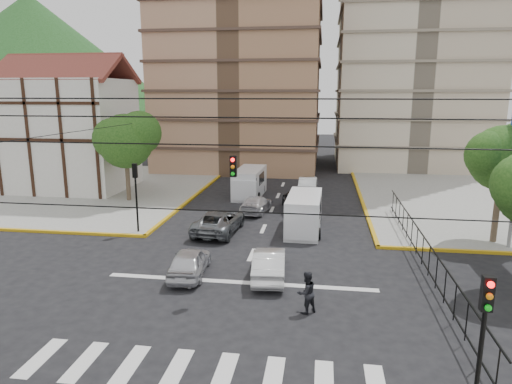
% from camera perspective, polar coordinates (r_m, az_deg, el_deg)
% --- Properties ---
extents(ground, '(160.00, 160.00, 0.00)m').
position_cam_1_polar(ground, '(21.12, -2.67, -12.50)').
color(ground, black).
rests_on(ground, ground).
extents(sidewalk_nw, '(26.00, 26.00, 0.15)m').
position_cam_1_polar(sidewalk_nw, '(46.32, -22.68, 0.47)').
color(sidewalk_nw, gray).
rests_on(sidewalk_nw, ground).
extents(crosswalk_stripes, '(12.00, 2.40, 0.01)m').
position_cam_1_polar(crosswalk_stripes, '(16.02, -7.05, -21.40)').
color(crosswalk_stripes, silver).
rests_on(crosswalk_stripes, ground).
extents(stop_line, '(13.00, 0.40, 0.01)m').
position_cam_1_polar(stop_line, '(22.19, -2.07, -11.20)').
color(stop_line, silver).
rests_on(stop_line, ground).
extents(tudor_building, '(10.80, 8.05, 12.23)m').
position_cam_1_polar(tudor_building, '(45.10, -22.13, 6.88)').
color(tudor_building, silver).
rests_on(tudor_building, ground).
extents(distant_hill, '(70.00, 70.00, 28.00)m').
position_cam_1_polar(distant_hill, '(106.57, -25.94, 13.96)').
color(distant_hill, '#1B4316').
rests_on(distant_hill, ground).
extents(park_fence, '(0.10, 22.50, 1.66)m').
position_cam_1_polar(park_fence, '(25.49, 19.96, -8.79)').
color(park_fence, black).
rests_on(park_fence, ground).
extents(tree_park_c, '(4.65, 3.80, 7.25)m').
position_cam_1_polar(tree_park_c, '(29.89, 28.62, 4.06)').
color(tree_park_c, '#473828').
rests_on(tree_park_c, ground).
extents(tree_tudor, '(5.39, 4.40, 7.43)m').
position_cam_1_polar(tree_tudor, '(38.33, -15.88, 6.44)').
color(tree_tudor, '#473828').
rests_on(tree_tudor, ground).
extents(traffic_light_se, '(0.28, 0.22, 4.40)m').
position_cam_1_polar(traffic_light_se, '(13.07, 26.50, -15.24)').
color(traffic_light_se, black).
rests_on(traffic_light_se, ground).
extents(traffic_light_nw, '(0.28, 0.22, 4.40)m').
position_cam_1_polar(traffic_light_nw, '(29.55, -14.80, 0.72)').
color(traffic_light_nw, black).
rests_on(traffic_light_nw, ground).
extents(traffic_light_hanging, '(18.00, 9.12, 0.92)m').
position_cam_1_polar(traffic_light_hanging, '(17.42, -4.14, 2.49)').
color(traffic_light_hanging, black).
rests_on(traffic_light_hanging, ground).
extents(van_right_lane, '(2.23, 5.35, 2.39)m').
position_cam_1_polar(van_right_lane, '(29.52, 6.00, -2.84)').
color(van_right_lane, silver).
rests_on(van_right_lane, ground).
extents(van_left_lane, '(2.33, 5.44, 2.41)m').
position_cam_1_polar(van_left_lane, '(39.22, -0.87, 1.06)').
color(van_left_lane, silver).
rests_on(van_left_lane, ground).
extents(car_silver_front_left, '(1.97, 4.21, 1.39)m').
position_cam_1_polar(car_silver_front_left, '(22.98, -8.33, -8.62)').
color(car_silver_front_left, silver).
rests_on(car_silver_front_left, ground).
extents(car_white_front_right, '(1.85, 4.44, 1.43)m').
position_cam_1_polar(car_white_front_right, '(22.46, 1.67, -8.94)').
color(car_white_front_right, white).
rests_on(car_white_front_right, ground).
extents(car_grey_mid_left, '(2.84, 5.51, 1.49)m').
position_cam_1_polar(car_grey_mid_left, '(29.54, -4.64, -3.64)').
color(car_grey_mid_left, slate).
rests_on(car_grey_mid_left, ground).
extents(car_silver_rear_left, '(2.30, 4.50, 1.25)m').
position_cam_1_polar(car_silver_rear_left, '(34.33, 0.03, -1.52)').
color(car_silver_rear_left, silver).
rests_on(car_silver_rear_left, ground).
extents(car_darkgrey_mid_right, '(2.45, 4.71, 1.53)m').
position_cam_1_polar(car_darkgrey_mid_right, '(35.11, 4.88, -1.01)').
color(car_darkgrey_mid_right, '#28282B').
rests_on(car_darkgrey_mid_right, ground).
extents(car_white_rear_right, '(1.64, 4.47, 1.46)m').
position_cam_1_polar(car_white_rear_right, '(41.31, 6.54, 0.94)').
color(car_white_rear_right, silver).
rests_on(car_white_rear_right, ground).
extents(pedestrian_crosswalk, '(1.10, 1.07, 1.78)m').
position_cam_1_polar(pedestrian_crosswalk, '(19.15, 6.32, -12.38)').
color(pedestrian_crosswalk, black).
rests_on(pedestrian_crosswalk, ground).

